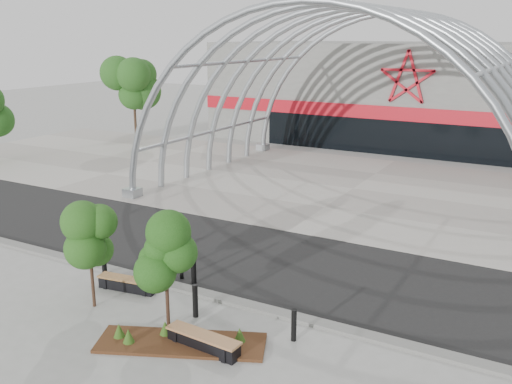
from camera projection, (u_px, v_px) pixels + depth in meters
The scene contains 17 objects.
ground at pixel (200, 290), 19.85m from camera, with size 140.00×140.00×0.00m, color gray.
road at pixel (250, 257), 22.80m from camera, with size 140.00×7.00×0.02m, color black.
forecourt at pixel (353, 189), 32.90m from camera, with size 60.00×17.00×0.04m, color #9E988F.
kerb at pixel (196, 292), 19.63m from camera, with size 60.00×0.50×0.12m, color slate.
arena_building at pixel (430, 93), 46.95m from camera, with size 34.00×15.24×8.00m.
vault_canopy at pixel (353, 189), 32.90m from camera, with size 20.80×15.80×20.36m.
planting_bed at pixel (179, 340), 16.40m from camera, with size 5.02×3.29×0.51m.
street_tree_0 at pixel (89, 237), 18.07m from camera, with size 1.47×1.47×3.34m.
street_tree_1 at pixel (165, 255), 16.71m from camera, with size 1.39×1.39×3.29m.
bench_0 at pixel (127, 284), 19.82m from camera, with size 2.22×0.78×0.46m.
bench_1 at pixel (203, 342), 16.05m from camera, with size 2.38×0.68×0.49m.
bollard_0 at pixel (104, 263), 20.80m from camera, with size 0.18×0.18×1.13m, color black.
bollard_1 at pixel (181, 268), 20.68m from camera, with size 0.14×0.14×0.85m, color black.
bollard_2 at pixel (194, 269), 20.23m from camera, with size 0.18×0.18×1.13m, color black.
bollard_3 at pixel (195, 301), 17.87m from camera, with size 0.17×0.17×1.09m, color black.
bollard_4 at pixel (294, 325), 16.48m from camera, with size 0.16×0.16×0.99m, color black.
bg_tree_0 at pixel (133, 87), 44.85m from camera, with size 3.00×3.00×6.45m.
Camera 1 is at (10.58, -14.96, 8.60)m, focal length 40.00 mm.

